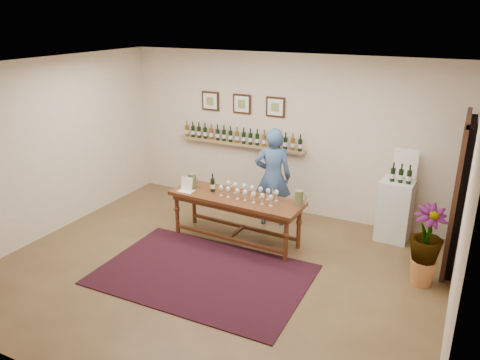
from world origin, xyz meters
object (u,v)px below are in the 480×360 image
at_px(tasting_table, 236,203).
at_px(person, 273,177).
at_px(potted_plant, 426,246).
at_px(display_pedestal, 395,210).

relative_size(tasting_table, person, 1.27).
height_order(tasting_table, person, person).
height_order(potted_plant, person, person).
bearing_deg(potted_plant, tasting_table, 179.68).
bearing_deg(person, potted_plant, 139.76).
bearing_deg(tasting_table, potted_plant, 2.23).
bearing_deg(person, tasting_table, 51.76).
relative_size(display_pedestal, potted_plant, 1.02).
bearing_deg(display_pedestal, person, -169.91).
bearing_deg(display_pedestal, tasting_table, -151.56).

